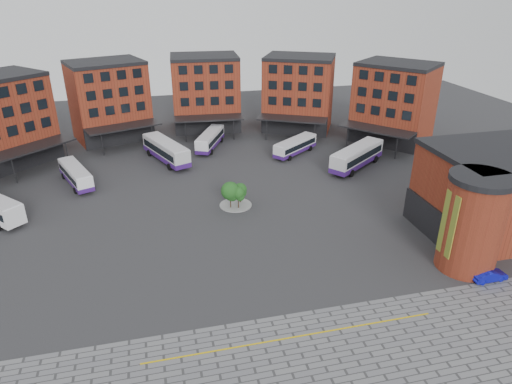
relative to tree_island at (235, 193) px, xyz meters
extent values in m
plane|color=#28282B|center=(-1.81, -11.58, -2.11)|extent=(160.00, 160.00, 0.00)
cube|color=gold|center=(0.19, -25.58, -2.08)|extent=(26.00, 0.15, 0.02)
cube|color=maroon|center=(-33.26, 25.35, 4.89)|extent=(16.35, 16.13, 14.00)
cube|color=black|center=(-30.01, 21.75, -0.11)|extent=(10.00, 9.07, 4.00)
cube|color=black|center=(-29.88, 21.60, 7.09)|extent=(8.60, 7.77, 8.00)
cube|color=black|center=(-28.44, 20.00, 1.89)|extent=(12.61, 11.97, 0.25)
cylinder|color=black|center=(-30.62, 15.62, -0.11)|extent=(0.20, 0.20, 4.00)
cylinder|color=black|center=(-23.85, 21.71, -0.11)|extent=(0.20, 0.20, 4.00)
cube|color=maroon|center=(-17.11, 34.86, 4.89)|extent=(15.55, 13.69, 14.00)
cube|color=black|center=(-15.53, 30.28, -0.11)|extent=(12.45, 4.71, 4.00)
cube|color=black|center=(-17.11, 34.86, 12.19)|extent=(15.65, 13.97, 0.60)
cube|color=black|center=(-15.47, 30.09, 7.09)|extent=(10.87, 3.87, 8.00)
cube|color=black|center=(-14.77, 28.06, 1.89)|extent=(13.72, 8.39, 0.25)
cylinder|color=black|center=(-18.48, 24.87, -0.11)|extent=(0.20, 0.20, 4.00)
cylinder|color=black|center=(-9.88, 27.83, -0.11)|extent=(0.20, 0.20, 4.00)
cube|color=maroon|center=(1.47, 37.31, 4.89)|extent=(13.67, 10.88, 14.00)
cube|color=black|center=(1.13, 32.47, -0.11)|extent=(13.00, 1.41, 4.00)
cube|color=black|center=(1.47, 37.31, 12.19)|extent=(13.69, 11.18, 0.60)
cube|color=black|center=(1.12, 32.27, 7.09)|extent=(11.42, 0.95, 8.00)
cube|color=black|center=(0.97, 30.13, 1.89)|extent=(13.28, 5.30, 0.25)
cylinder|color=black|center=(-3.70, 28.65, -0.11)|extent=(0.20, 0.20, 4.00)
cylinder|color=black|center=(5.38, 28.01, -0.11)|extent=(0.20, 0.20, 4.00)
cube|color=maroon|center=(19.53, 32.30, 4.89)|extent=(16.12, 14.81, 14.00)
cube|color=black|center=(17.33, 27.98, -0.11)|extent=(11.81, 6.35, 4.00)
cube|color=black|center=(19.53, 32.30, 12.19)|extent=(16.26, 15.08, 0.60)
cube|color=black|center=(17.24, 27.80, 7.09)|extent=(10.26, 5.33, 8.00)
cube|color=black|center=(16.26, 25.89, 1.89)|extent=(13.58, 9.82, 0.25)
cylinder|color=black|center=(11.39, 26.35, -0.11)|extent=(0.20, 0.20, 4.00)
cylinder|color=black|center=(19.50, 22.22, -0.11)|extent=(0.20, 0.20, 4.00)
cube|color=maroon|center=(34.20, 20.63, 4.89)|extent=(16.02, 16.39, 14.00)
cube|color=black|center=(30.48, 17.52, -0.11)|extent=(8.74, 10.28, 4.00)
cube|color=black|center=(34.20, 20.63, 12.19)|extent=(16.25, 16.58, 0.60)
cube|color=black|center=(30.33, 17.39, 7.09)|extent=(7.47, 8.86, 8.00)
cube|color=black|center=(28.68, 16.01, 1.89)|extent=(11.73, 12.79, 0.25)
cylinder|color=black|center=(24.38, 18.34, -0.11)|extent=(0.20, 0.20, 4.00)
cylinder|color=black|center=(30.23, 11.36, -0.11)|extent=(0.20, 0.20, 4.00)
cube|color=maroon|center=(28.19, -13.58, 2.89)|extent=(14.00, 12.00, 10.00)
cube|color=black|center=(28.19, -13.58, 8.19)|extent=(14.40, 12.40, 0.60)
cube|color=black|center=(21.09, -13.58, -0.11)|extent=(0.40, 12.00, 4.00)
cylinder|color=maroon|center=(21.19, -19.58, 2.89)|extent=(6.00, 6.00, 10.00)
cylinder|color=black|center=(21.19, -19.58, 8.19)|extent=(6.40, 6.40, 0.60)
cube|color=orange|center=(18.29, -19.58, 3.39)|extent=(0.12, 2.20, 7.00)
cylinder|color=gray|center=(0.19, 0.42, -2.05)|extent=(4.40, 4.40, 0.12)
cylinder|color=#332114|center=(-0.61, -0.18, -1.20)|extent=(0.14, 0.14, 1.82)
sphere|color=#214E1A|center=(-0.61, -0.18, 0.43)|extent=(2.48, 2.48, 2.48)
sphere|color=#214E1A|center=(-0.41, -0.33, -0.11)|extent=(1.74, 1.74, 1.74)
cylinder|color=#332114|center=(0.99, 1.02, -1.39)|extent=(0.14, 0.14, 1.46)
sphere|color=#214E1A|center=(0.99, 1.02, -0.08)|extent=(1.78, 1.78, 1.78)
sphere|color=#214E1A|center=(1.19, 0.87, -0.51)|extent=(1.25, 1.25, 1.25)
cylinder|color=#332114|center=(0.39, -0.58, -1.30)|extent=(0.14, 0.14, 1.64)
sphere|color=#214E1A|center=(0.39, -0.58, 0.18)|extent=(1.71, 1.71, 1.71)
sphere|color=#214E1A|center=(0.59, -0.73, -0.31)|extent=(1.20, 1.20, 1.20)
cylinder|color=black|center=(-27.52, 2.34, -1.60)|extent=(0.93, 0.97, 1.03)
cube|color=white|center=(-21.64, 12.99, -0.47)|extent=(5.91, 10.29, 2.26)
cube|color=black|center=(-21.64, 12.99, -0.31)|extent=(5.67, 9.56, 0.88)
cube|color=silver|center=(-21.64, 12.99, 0.70)|extent=(5.68, 9.88, 0.11)
cube|color=black|center=(-23.49, 17.62, -0.27)|extent=(1.87, 0.84, 1.02)
cube|color=#3F1973|center=(-21.64, 12.99, -1.28)|extent=(5.96, 10.34, 0.65)
cylinder|color=black|center=(-23.92, 15.59, -1.65)|extent=(0.60, 0.96, 0.92)
cylinder|color=black|center=(-21.77, 16.44, -1.65)|extent=(0.60, 0.96, 0.92)
cylinder|color=black|center=(-21.51, 9.55, -1.65)|extent=(0.60, 0.96, 0.92)
cylinder|color=black|center=(-19.36, 10.40, -1.65)|extent=(0.60, 0.96, 0.92)
cube|color=silver|center=(-7.91, 19.55, -0.10)|extent=(7.33, 12.61, 2.78)
cube|color=black|center=(-7.91, 19.55, 0.10)|extent=(7.01, 11.71, 1.08)
cube|color=silver|center=(-7.91, 19.55, 1.34)|extent=(7.04, 12.11, 0.14)
cube|color=black|center=(-10.22, 25.23, 0.15)|extent=(2.28, 1.02, 1.25)
cube|color=#3F1973|center=(-7.91, 19.55, -1.09)|extent=(7.38, 12.67, 0.79)
cylinder|color=black|center=(-10.73, 22.71, -1.55)|extent=(0.74, 1.18, 1.13)
cylinder|color=black|center=(-8.10, 23.78, -1.55)|extent=(0.74, 1.18, 1.13)
cylinder|color=black|center=(-7.71, 15.33, -1.55)|extent=(0.74, 1.18, 1.13)
cylinder|color=black|center=(-5.09, 16.40, -1.55)|extent=(0.74, 1.18, 1.13)
cube|color=white|center=(0.29, 24.50, -0.41)|extent=(6.61, 10.56, 2.35)
cube|color=black|center=(0.29, 24.50, -0.25)|extent=(6.31, 9.82, 0.91)
cube|color=silver|center=(0.29, 24.50, 0.81)|extent=(6.35, 10.14, 0.11)
cube|color=black|center=(2.46, 29.18, -0.20)|extent=(1.90, 0.97, 1.05)
cube|color=#3F1973|center=(0.29, 24.50, -1.25)|extent=(6.67, 10.61, 0.67)
cylinder|color=black|center=(0.62, 28.06, -1.63)|extent=(0.66, 0.99, 0.96)
cylinder|color=black|center=(2.79, 27.05, -1.63)|extent=(0.66, 0.99, 0.96)
cylinder|color=black|center=(-2.22, 21.95, -1.63)|extent=(0.66, 0.99, 0.96)
cylinder|color=black|center=(-0.05, 20.94, -1.63)|extent=(0.66, 0.99, 0.96)
cube|color=white|center=(14.28, 17.65, -0.51)|extent=(9.28, 7.76, 2.21)
cube|color=black|center=(14.28, 17.65, -0.36)|extent=(8.69, 7.33, 0.86)
cube|color=silver|center=(14.28, 17.65, 0.64)|extent=(8.91, 7.45, 0.11)
cube|color=black|center=(18.17, 20.57, -0.31)|extent=(1.25, 1.60, 0.99)
cube|color=#3F1973|center=(14.28, 17.65, -1.30)|extent=(9.34, 7.82, 0.63)
cylinder|color=black|center=(16.14, 20.46, -1.66)|extent=(0.88, 0.76, 0.90)
cylinder|color=black|center=(17.50, 18.66, -1.66)|extent=(0.88, 0.76, 0.90)
cylinder|color=black|center=(11.07, 16.65, -1.66)|extent=(0.88, 0.76, 0.90)
cylinder|color=black|center=(12.42, 14.85, -1.66)|extent=(0.88, 0.76, 0.90)
cube|color=silver|center=(22.13, 9.45, -0.09)|extent=(11.78, 9.73, 2.79)
cube|color=black|center=(22.13, 9.45, 0.11)|extent=(11.01, 9.18, 1.08)
cube|color=silver|center=(22.13, 9.45, 1.36)|extent=(11.31, 9.34, 0.14)
cube|color=black|center=(27.10, 13.11, 0.17)|extent=(1.53, 2.02, 1.25)
cube|color=#3F1973|center=(22.13, 9.45, -1.09)|extent=(11.84, 9.78, 0.80)
cylinder|color=black|center=(24.52, 12.98, -1.54)|extent=(1.12, 0.95, 1.14)
cylinder|color=black|center=(26.21, 10.69, -1.54)|extent=(1.12, 0.95, 1.14)
cylinder|color=black|center=(18.06, 8.22, -1.54)|extent=(1.12, 0.95, 1.14)
cylinder|color=black|center=(19.75, 5.93, -1.54)|extent=(1.12, 0.95, 1.14)
imported|color=#0C0FA7|center=(22.09, -22.39, -1.49)|extent=(3.81, 1.44, 1.24)
camera|label=1|loc=(-10.14, -54.27, 26.01)|focal=32.00mm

